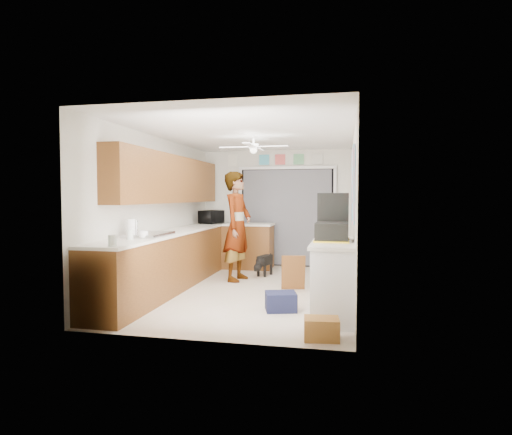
{
  "coord_description": "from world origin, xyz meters",
  "views": [
    {
      "loc": [
        1.48,
        -6.7,
        1.52
      ],
      "look_at": [
        0.0,
        0.4,
        1.15
      ],
      "focal_mm": 30.0,
      "sensor_mm": 36.0,
      "label": 1
    }
  ],
  "objects_px": {
    "navy_crate": "(281,302)",
    "suitcase": "(332,232)",
    "cup": "(143,235)",
    "dog": "(265,264)",
    "paper_towel_roll": "(131,228)",
    "man": "(237,226)",
    "microwave": "(211,217)",
    "cardboard_box": "(321,329)"
  },
  "relations": [
    {
      "from": "cardboard_box",
      "to": "suitcase",
      "type": "bearing_deg",
      "value": 86.29
    },
    {
      "from": "cardboard_box",
      "to": "man",
      "type": "relative_size",
      "value": 0.19
    },
    {
      "from": "cup",
      "to": "cardboard_box",
      "type": "bearing_deg",
      "value": -19.15
    },
    {
      "from": "suitcase",
      "to": "dog",
      "type": "xyz_separation_m",
      "value": [
        -1.32,
        2.36,
        -0.84
      ]
    },
    {
      "from": "suitcase",
      "to": "cup",
      "type": "bearing_deg",
      "value": -174.28
    },
    {
      "from": "paper_towel_roll",
      "to": "man",
      "type": "bearing_deg",
      "value": 63.99
    },
    {
      "from": "cup",
      "to": "suitcase",
      "type": "xyz_separation_m",
      "value": [
        2.52,
        0.23,
        0.07
      ]
    },
    {
      "from": "cup",
      "to": "navy_crate",
      "type": "bearing_deg",
      "value": 5.64
    },
    {
      "from": "cup",
      "to": "dog",
      "type": "distance_m",
      "value": 2.96
    },
    {
      "from": "suitcase",
      "to": "man",
      "type": "height_order",
      "value": "man"
    },
    {
      "from": "suitcase",
      "to": "navy_crate",
      "type": "xyz_separation_m",
      "value": [
        -0.66,
        -0.04,
        -0.94
      ]
    },
    {
      "from": "microwave",
      "to": "cardboard_box",
      "type": "bearing_deg",
      "value": -131.7
    },
    {
      "from": "cardboard_box",
      "to": "microwave",
      "type": "bearing_deg",
      "value": 121.89
    },
    {
      "from": "cup",
      "to": "paper_towel_roll",
      "type": "height_order",
      "value": "paper_towel_roll"
    },
    {
      "from": "paper_towel_roll",
      "to": "suitcase",
      "type": "relative_size",
      "value": 0.48
    },
    {
      "from": "paper_towel_roll",
      "to": "dog",
      "type": "height_order",
      "value": "paper_towel_roll"
    },
    {
      "from": "suitcase",
      "to": "dog",
      "type": "relative_size",
      "value": 1.0
    },
    {
      "from": "paper_towel_roll",
      "to": "suitcase",
      "type": "distance_m",
      "value": 2.72
    },
    {
      "from": "microwave",
      "to": "cardboard_box",
      "type": "xyz_separation_m",
      "value": [
        2.49,
        -4.01,
        -0.96
      ]
    },
    {
      "from": "cardboard_box",
      "to": "navy_crate",
      "type": "distance_m",
      "value": 1.19
    },
    {
      "from": "navy_crate",
      "to": "man",
      "type": "height_order",
      "value": "man"
    },
    {
      "from": "cup",
      "to": "paper_towel_roll",
      "type": "xyz_separation_m",
      "value": [
        -0.19,
        0.01,
        0.08
      ]
    },
    {
      "from": "cardboard_box",
      "to": "dog",
      "type": "relative_size",
      "value": 0.67
    },
    {
      "from": "man",
      "to": "cup",
      "type": "bearing_deg",
      "value": 167.55
    },
    {
      "from": "microwave",
      "to": "man",
      "type": "relative_size",
      "value": 0.25
    },
    {
      "from": "paper_towel_roll",
      "to": "suitcase",
      "type": "height_order",
      "value": "paper_towel_roll"
    },
    {
      "from": "microwave",
      "to": "paper_towel_roll",
      "type": "relative_size",
      "value": 1.88
    },
    {
      "from": "cup",
      "to": "navy_crate",
      "type": "height_order",
      "value": "cup"
    },
    {
      "from": "microwave",
      "to": "suitcase",
      "type": "xyz_separation_m",
      "value": [
        2.56,
        -2.93,
        -0.02
      ]
    },
    {
      "from": "suitcase",
      "to": "cardboard_box",
      "type": "relative_size",
      "value": 1.5
    },
    {
      "from": "navy_crate",
      "to": "man",
      "type": "relative_size",
      "value": 0.2
    },
    {
      "from": "microwave",
      "to": "paper_towel_roll",
      "type": "distance_m",
      "value": 3.15
    },
    {
      "from": "navy_crate",
      "to": "suitcase",
      "type": "bearing_deg",
      "value": 3.7
    },
    {
      "from": "cup",
      "to": "dog",
      "type": "xyz_separation_m",
      "value": [
        1.2,
        2.59,
        -0.78
      ]
    },
    {
      "from": "microwave",
      "to": "cup",
      "type": "bearing_deg",
      "value": -162.84
    },
    {
      "from": "cup",
      "to": "cardboard_box",
      "type": "relative_size",
      "value": 0.36
    },
    {
      "from": "navy_crate",
      "to": "man",
      "type": "bearing_deg",
      "value": 119.78
    },
    {
      "from": "paper_towel_roll",
      "to": "cardboard_box",
      "type": "xyz_separation_m",
      "value": [
        2.64,
        -0.86,
        -0.96
      ]
    },
    {
      "from": "suitcase",
      "to": "navy_crate",
      "type": "bearing_deg",
      "value": -175.71
    },
    {
      "from": "navy_crate",
      "to": "dog",
      "type": "relative_size",
      "value": 0.72
    },
    {
      "from": "cup",
      "to": "paper_towel_roll",
      "type": "bearing_deg",
      "value": 176.63
    },
    {
      "from": "microwave",
      "to": "cup",
      "type": "xyz_separation_m",
      "value": [
        0.04,
        -3.16,
        -0.08
      ]
    }
  ]
}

